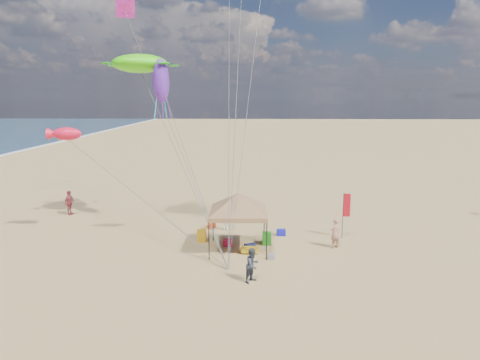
{
  "coord_description": "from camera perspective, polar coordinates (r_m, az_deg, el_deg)",
  "views": [
    {
      "loc": [
        0.69,
        -19.32,
        8.36
      ],
      "look_at": [
        0.0,
        3.0,
        4.0
      ],
      "focal_mm": 32.33,
      "sensor_mm": 36.0,
      "label": 1
    }
  ],
  "objects": [
    {
      "name": "beach_cart",
      "position": [
        23.61,
        1.29,
        -9.17
      ],
      "size": [
        0.9,
        0.5,
        0.24
      ],
      "primitive_type": "cube",
      "color": "gold",
      "rests_on": "ground"
    },
    {
      "name": "cooler_red",
      "position": [
        24.69,
        -1.62,
        -8.28
      ],
      "size": [
        0.54,
        0.38,
        0.38
      ],
      "primitive_type": "cube",
      "color": "#B20E31",
      "rests_on": "ground"
    },
    {
      "name": "ground",
      "position": [
        21.06,
        -0.26,
        -12.34
      ],
      "size": [
        280.0,
        280.0,
        0.0
      ],
      "primitive_type": "plane",
      "color": "tan",
      "rests_on": "ground"
    },
    {
      "name": "fish_kite",
      "position": [
        26.68,
        -21.9,
        5.67
      ],
      "size": [
        1.87,
        1.36,
        0.75
      ],
      "primitive_type": "ellipsoid",
      "rotation": [
        0.0,
        0.0,
        -0.34
      ],
      "color": "#FF173B",
      "rests_on": "ground"
    },
    {
      "name": "chair_yellow",
      "position": [
        25.49,
        -5.08,
        -7.31
      ],
      "size": [
        0.5,
        0.5,
        0.7
      ],
      "primitive_type": "cube",
      "color": "yellow",
      "rests_on": "ground"
    },
    {
      "name": "squid_kite",
      "position": [
        26.73,
        -10.38,
        12.73
      ],
      "size": [
        1.05,
        1.05,
        2.59
      ],
      "primitive_type": "ellipsoid",
      "rotation": [
        0.0,
        0.0,
        0.06
      ],
      "color": "purple",
      "rests_on": "ground"
    },
    {
      "name": "cooler_blue",
      "position": [
        26.57,
        5.43,
        -6.91
      ],
      "size": [
        0.54,
        0.38,
        0.38
      ],
      "primitive_type": "cube",
      "color": "#171ABD",
      "rests_on": "ground"
    },
    {
      "name": "turtle_kite",
      "position": [
        27.9,
        -13.12,
        14.74
      ],
      "size": [
        3.99,
        3.52,
        1.13
      ],
      "primitive_type": "ellipsoid",
      "rotation": [
        0.0,
        0.0,
        0.27
      ],
      "color": "#48FC0E",
      "rests_on": "ground"
    },
    {
      "name": "person_near_b",
      "position": [
        20.01,
        1.68,
        -11.16
      ],
      "size": [
        0.96,
        0.99,
        1.6
      ],
      "primitive_type": "imported",
      "rotation": [
        0.0,
        0.0,
        0.9
      ],
      "color": "#383E4C",
      "rests_on": "ground"
    },
    {
      "name": "person_near_c",
      "position": [
        27.3,
        -1.84,
        -4.85
      ],
      "size": [
        1.27,
        0.94,
        1.76
      ],
      "primitive_type": "imported",
      "rotation": [
        0.0,
        0.0,
        2.87
      ],
      "color": "beige",
      "rests_on": "ground"
    },
    {
      "name": "bag_navy",
      "position": [
        24.16,
        1.34,
        -8.74
      ],
      "size": [
        0.69,
        0.54,
        0.36
      ],
      "primitive_type": "cylinder",
      "rotation": [
        0.0,
        1.57,
        0.35
      ],
      "color": "#0C1236",
      "rests_on": "ground"
    },
    {
      "name": "canopy_tent",
      "position": [
        23.31,
        -0.24,
        -2.02
      ],
      "size": [
        6.02,
        6.02,
        3.71
      ],
      "color": "black",
      "rests_on": "ground"
    },
    {
      "name": "person_far_a",
      "position": [
        33.05,
        -21.6,
        -2.8
      ],
      "size": [
        0.61,
        1.1,
        1.78
      ],
      "primitive_type": "imported",
      "rotation": [
        0.0,
        0.0,
        1.39
      ],
      "color": "#A6404A",
      "rests_on": "ground"
    },
    {
      "name": "stunt_kite_pink",
      "position": [
        32.94,
        -14.9,
        21.09
      ],
      "size": [
        1.42,
        1.03,
        1.19
      ],
      "primitive_type": "cube",
      "rotation": [
        0.44,
        0.0,
        0.38
      ],
      "color": "#F326CB",
      "rests_on": "ground"
    },
    {
      "name": "chair_green",
      "position": [
        24.94,
        3.54,
        -7.7
      ],
      "size": [
        0.5,
        0.5,
        0.7
      ],
      "primitive_type": "cube",
      "color": "#1F8418",
      "rests_on": "ground"
    },
    {
      "name": "bag_orange",
      "position": [
        27.9,
        -3.76,
        -6.02
      ],
      "size": [
        0.54,
        0.69,
        0.36
      ],
      "primitive_type": "cylinder",
      "rotation": [
        0.0,
        1.57,
        1.22
      ],
      "color": "#F7420D",
      "rests_on": "ground"
    },
    {
      "name": "crate_grey",
      "position": [
        22.86,
        4.13,
        -10.05
      ],
      "size": [
        0.34,
        0.3,
        0.28
      ],
      "primitive_type": "cube",
      "color": "gray",
      "rests_on": "ground"
    },
    {
      "name": "person_near_a",
      "position": [
        24.76,
        12.41,
        -6.85
      ],
      "size": [
        0.75,
        0.71,
        1.72
      ],
      "primitive_type": "imported",
      "rotation": [
        0.0,
        0.0,
        3.79
      ],
      "color": "tan",
      "rests_on": "ground"
    },
    {
      "name": "feather_flag",
      "position": [
        26.26,
        13.79,
        -3.58
      ],
      "size": [
        0.43,
        0.05,
        2.79
      ],
      "color": "black",
      "rests_on": "ground"
    }
  ]
}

